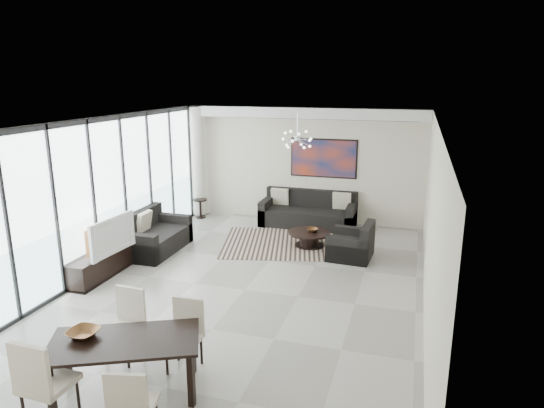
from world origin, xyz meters
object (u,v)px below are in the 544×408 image
at_px(coffee_table, 309,238).
at_px(television, 107,235).
at_px(dining_table, 125,347).
at_px(sofa_main, 308,214).
at_px(tv_console, 100,265).

xyz_separation_m(coffee_table, television, (-3.19, -2.72, 0.63)).
relative_size(coffee_table, dining_table, 0.49).
distance_m(coffee_table, sofa_main, 1.56).
bearing_deg(coffee_table, sofa_main, 103.51).
bearing_deg(dining_table, sofa_main, 85.51).
xyz_separation_m(coffee_table, dining_table, (-0.93, -5.66, 0.43)).
height_order(tv_console, dining_table, dining_table).
distance_m(sofa_main, television, 5.12).
relative_size(sofa_main, tv_console, 1.54).
distance_m(coffee_table, tv_console, 4.36).
bearing_deg(coffee_table, dining_table, -99.29).
xyz_separation_m(tv_console, dining_table, (2.42, -2.87, 0.37)).
height_order(television, dining_table, television).
height_order(coffee_table, dining_table, dining_table).
xyz_separation_m(coffee_table, sofa_main, (-0.36, 1.51, 0.10)).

